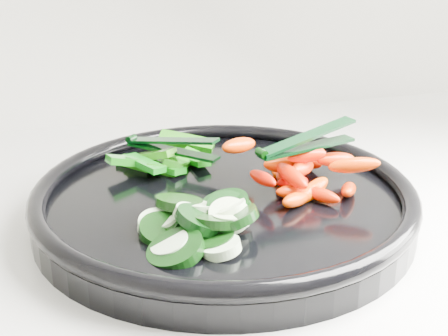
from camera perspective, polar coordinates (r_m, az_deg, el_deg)
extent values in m
cylinder|color=black|center=(0.62, 0.00, -3.65)|extent=(0.41, 0.41, 0.02)
torus|color=black|center=(0.61, 0.00, -2.09)|extent=(0.41, 0.41, 0.02)
cylinder|color=black|center=(0.51, -4.42, -7.48)|extent=(0.07, 0.07, 0.03)
cylinder|color=#D0EFBF|center=(0.52, -4.90, -7.06)|extent=(0.04, 0.04, 0.02)
cylinder|color=black|center=(0.54, -5.56, -5.74)|extent=(0.05, 0.04, 0.03)
cylinder|color=#D1F0C0|center=(0.55, -6.00, -5.26)|extent=(0.04, 0.04, 0.02)
cylinder|color=black|center=(0.52, -1.13, -6.65)|extent=(0.04, 0.05, 0.02)
cylinder|color=beige|center=(0.51, -0.31, -7.28)|extent=(0.04, 0.04, 0.02)
cylinder|color=black|center=(0.57, -4.28, -4.43)|extent=(0.05, 0.05, 0.02)
cylinder|color=beige|center=(0.56, -4.33, -4.65)|extent=(0.03, 0.03, 0.02)
cylinder|color=black|center=(0.55, -3.70, -5.14)|extent=(0.06, 0.06, 0.02)
cylinder|color=beige|center=(0.56, -3.93, -4.76)|extent=(0.04, 0.04, 0.01)
cylinder|color=black|center=(0.54, -4.80, -5.52)|extent=(0.04, 0.04, 0.01)
cylinder|color=#D0F2C2|center=(0.55, -4.14, -4.90)|extent=(0.04, 0.04, 0.01)
cylinder|color=black|center=(0.55, -5.58, -5.15)|extent=(0.04, 0.04, 0.02)
cylinder|color=#D1EFBF|center=(0.55, -5.35, -4.95)|extent=(0.04, 0.04, 0.02)
cylinder|color=black|center=(0.54, 0.92, -4.61)|extent=(0.06, 0.06, 0.03)
cylinder|color=beige|center=(0.55, 0.29, -3.90)|extent=(0.05, 0.05, 0.03)
cylinder|color=black|center=(0.57, -4.13, -3.19)|extent=(0.06, 0.06, 0.02)
cylinder|color=beige|center=(0.56, -2.07, -3.64)|extent=(0.04, 0.04, 0.01)
cylinder|color=black|center=(0.54, -2.19, -4.79)|extent=(0.06, 0.06, 0.03)
cylinder|color=beige|center=(0.54, -2.95, -4.40)|extent=(0.05, 0.05, 0.02)
cylinder|color=black|center=(0.55, 0.50, -3.94)|extent=(0.06, 0.06, 0.03)
cylinder|color=#D5EDBE|center=(0.54, 0.46, -4.36)|extent=(0.05, 0.05, 0.03)
cylinder|color=black|center=(0.56, 0.00, -3.53)|extent=(0.06, 0.06, 0.02)
cylinder|color=#DDF3C2|center=(0.55, -0.56, -3.73)|extent=(0.04, 0.04, 0.02)
cylinder|color=black|center=(0.54, -0.63, -4.77)|extent=(0.06, 0.06, 0.02)
cylinder|color=beige|center=(0.53, 0.65, -4.75)|extent=(0.04, 0.04, 0.02)
ellipsoid|color=#FD4500|center=(0.61, 8.14, -2.00)|extent=(0.05, 0.04, 0.03)
ellipsoid|color=red|center=(0.61, 6.59, -2.13)|extent=(0.05, 0.02, 0.02)
ellipsoid|color=red|center=(0.60, 8.91, -2.44)|extent=(0.03, 0.04, 0.01)
ellipsoid|color=#FF2500|center=(0.63, 6.02, -1.00)|extent=(0.02, 0.04, 0.02)
ellipsoid|color=#E03300|center=(0.62, 11.32, -1.94)|extent=(0.04, 0.04, 0.02)
ellipsoid|color=#DB3200|center=(0.65, 5.65, -0.53)|extent=(0.04, 0.05, 0.02)
ellipsoid|color=#FF3000|center=(0.59, 6.59, -2.88)|extent=(0.04, 0.03, 0.02)
ellipsoid|color=#EB1000|center=(0.63, 6.30, -1.26)|extent=(0.04, 0.03, 0.02)
ellipsoid|color=red|center=(0.68, 7.56, 0.59)|extent=(0.03, 0.05, 0.02)
ellipsoid|color=#FF6100|center=(0.67, 5.15, 0.25)|extent=(0.04, 0.05, 0.02)
ellipsoid|color=red|center=(0.60, 3.56, -0.94)|extent=(0.02, 0.04, 0.02)
ellipsoid|color=red|center=(0.67, 7.41, 1.33)|extent=(0.02, 0.05, 0.03)
ellipsoid|color=#ED4700|center=(0.63, 7.20, 0.02)|extent=(0.05, 0.04, 0.02)
ellipsoid|color=#EE2B00|center=(0.61, 6.19, -0.71)|extent=(0.03, 0.05, 0.02)
ellipsoid|color=#FC4800|center=(0.63, 5.55, 0.26)|extent=(0.05, 0.02, 0.03)
ellipsoid|color=#FF3C00|center=(0.65, 10.19, 0.78)|extent=(0.05, 0.02, 0.02)
ellipsoid|color=#FC3700|center=(0.63, 7.34, 1.52)|extent=(0.04, 0.05, 0.02)
ellipsoid|color=#FF3F00|center=(0.64, 1.37, 2.08)|extent=(0.05, 0.04, 0.02)
ellipsoid|color=#EC0F00|center=(0.62, 7.58, 1.13)|extent=(0.04, 0.02, 0.02)
ellipsoid|color=#EF4900|center=(0.60, 11.83, 0.26)|extent=(0.05, 0.03, 0.02)
cube|color=#20720A|center=(0.68, -5.27, 0.42)|extent=(0.04, 0.05, 0.02)
cube|color=#0F6B0A|center=(0.69, -4.00, 0.54)|extent=(0.05, 0.06, 0.03)
cube|color=#0D720A|center=(0.69, -2.56, 0.60)|extent=(0.02, 0.05, 0.02)
cube|color=#09680A|center=(0.67, -5.20, -0.05)|extent=(0.04, 0.05, 0.01)
cube|color=#256D0A|center=(0.68, -3.97, 0.39)|extent=(0.05, 0.05, 0.02)
cube|color=#176109|center=(0.69, -8.10, 0.44)|extent=(0.04, 0.04, 0.01)
cube|color=#21710A|center=(0.68, -6.00, 0.24)|extent=(0.04, 0.07, 0.03)
cube|color=#196309|center=(0.68, -6.81, 1.12)|extent=(0.06, 0.06, 0.03)
cube|color=#116809|center=(0.67, -8.40, 0.62)|extent=(0.06, 0.03, 0.02)
cube|color=#09630F|center=(0.66, -7.31, 0.42)|extent=(0.04, 0.06, 0.01)
cube|color=#10690A|center=(0.72, -3.44, 2.45)|extent=(0.07, 0.05, 0.02)
cylinder|color=black|center=(0.59, 3.45, 1.36)|extent=(0.01, 0.01, 0.01)
cube|color=black|center=(0.62, 7.64, 1.90)|extent=(0.11, 0.04, 0.00)
cube|color=black|center=(0.62, 7.69, 2.90)|extent=(0.11, 0.04, 0.02)
cylinder|color=black|center=(0.71, -8.48, 2.68)|extent=(0.01, 0.01, 0.01)
cube|color=black|center=(0.68, -4.72, 1.59)|extent=(0.09, 0.09, 0.00)
cube|color=black|center=(0.67, -4.75, 2.51)|extent=(0.09, 0.09, 0.02)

